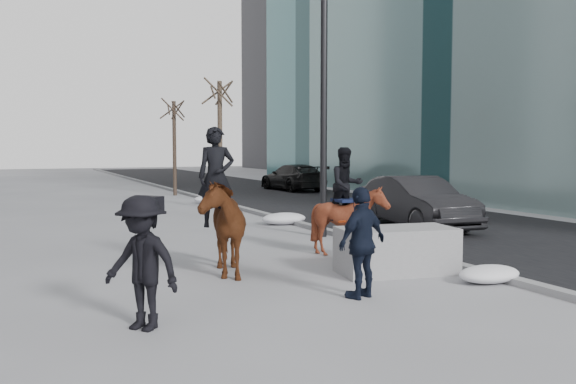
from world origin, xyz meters
name	(u,v)px	position (x,y,z in m)	size (l,w,h in m)	color
ground	(316,281)	(0.00, 0.00, 0.00)	(120.00, 120.00, 0.00)	gray
road	(360,210)	(7.00, 10.00, 0.01)	(8.00, 90.00, 0.01)	black
curb	(261,213)	(3.00, 10.00, 0.06)	(0.25, 90.00, 0.12)	gray
planter	(396,250)	(1.68, -0.03, 0.43)	(2.15, 1.08, 0.86)	gray
car_near	(416,202)	(5.88, 5.04, 0.75)	(1.60, 4.58, 1.51)	black
car_far	(293,177)	(9.02, 20.21, 0.71)	(1.99, 4.88, 1.42)	black
tree_near	(220,138)	(2.40, 12.60, 2.68)	(1.20, 1.20, 5.37)	#382F21
tree_far	(174,143)	(2.40, 19.57, 2.52)	(1.20, 1.20, 5.05)	#382921
mounted_left	(219,219)	(-1.37, 1.33, 1.02)	(1.36, 2.27, 2.75)	#4B240F
mounted_right	(349,213)	(1.73, 1.84, 0.95)	(1.30, 1.45, 2.36)	#531D10
feeder	(362,243)	(0.10, -1.37, 0.88)	(1.11, 1.02, 1.75)	black
camera_crew	(142,262)	(-3.37, -1.60, 0.89)	(1.22, 1.29, 1.75)	black
lamppost	(327,44)	(2.60, 4.49, 4.99)	(0.25, 1.81, 9.09)	black
snow_piles	(296,222)	(2.70, 6.55, 0.17)	(1.40, 17.08, 0.36)	silver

